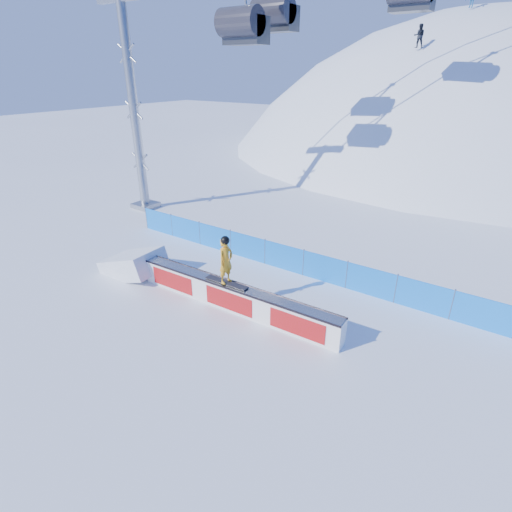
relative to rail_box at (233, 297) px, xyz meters
The scene contains 6 objects.
ground 2.00m from the rail_box, 17.91° to the right, with size 160.00×160.00×0.00m, color white.
snow_hill 45.39m from the rail_box, 87.46° to the left, with size 64.00×64.00×64.00m.
safety_fence 4.32m from the rail_box, 64.79° to the left, with size 22.05×0.05×1.30m.
rail_box is the anchor object (origin of this frame).
snow_ramp 5.46m from the rail_box, behind, with size 2.65×1.76×0.99m, color white, non-canonical shape.
snowboarder 1.48m from the rail_box, behind, with size 1.80×0.67×1.87m.
Camera 1 is at (6.14, -9.44, 8.25)m, focal length 28.00 mm.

